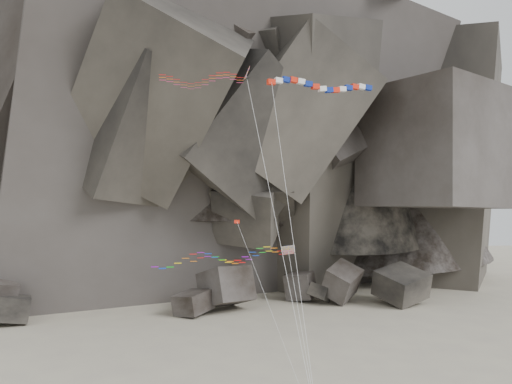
{
  "coord_description": "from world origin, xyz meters",
  "views": [
    {
      "loc": [
        -2.08,
        -45.99,
        17.88
      ],
      "look_at": [
        4.03,
        6.0,
        18.53
      ],
      "focal_mm": 35.0,
      "sensor_mm": 36.0,
      "label": 1
    }
  ],
  "objects": [
    {
      "name": "parafoil_kite",
      "position": [
        -0.17,
        2.03,
        12.22
      ],
      "size": [
        14.29,
        15.61,
        11.72
      ],
      "rotation": [
        0.0,
        0.0,
        0.08
      ],
      "color": "#E9A90C",
      "rests_on": "ground"
    },
    {
      "name": "banner_kite",
      "position": [
        10.31,
        2.9,
        29.12
      ],
      "size": [
        11.54,
        17.7,
        28.31
      ],
      "rotation": [
        0.0,
        0.0,
        0.25
      ],
      "color": "red",
      "rests_on": "ground"
    },
    {
      "name": "headland",
      "position": [
        0.0,
        70.0,
        42.0
      ],
      "size": [
        110.0,
        70.0,
        84.0
      ],
      "primitive_type": null,
      "color": "#4C463E",
      "rests_on": "ground"
    },
    {
      "name": "pennant_kite",
      "position": [
        2.79,
        -0.51,
        12.29
      ],
      "size": [
        4.67,
        16.16,
        14.2
      ],
      "rotation": [
        0.0,
        0.0,
        0.07
      ],
      "color": "red",
      "rests_on": "ground"
    },
    {
      "name": "boulder_field",
      "position": [
        -5.2,
        32.82,
        2.33
      ],
      "size": [
        75.58,
        17.55,
        8.28
      ],
      "color": "#47423F",
      "rests_on": "ground"
    },
    {
      "name": "delta_kite",
      "position": [
        -1.95,
        1.04,
        29.07
      ],
      "size": [
        12.23,
        14.9,
        29.02
      ],
      "rotation": [
        0.0,
        0.0,
        0.02
      ],
      "color": "red",
      "rests_on": "ground"
    }
  ]
}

